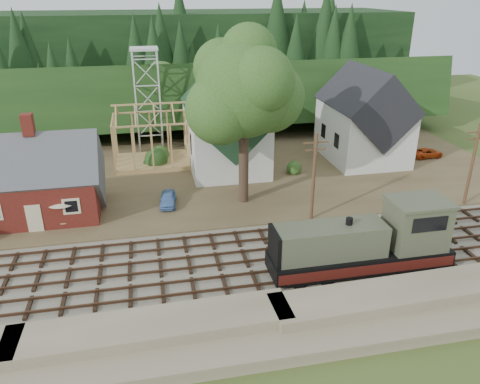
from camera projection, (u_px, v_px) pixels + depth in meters
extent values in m
plane|color=#384C1E|center=(245.00, 261.00, 34.94)|extent=(140.00, 140.00, 0.00)
cube|color=#7F7259|center=(276.00, 337.00, 27.31)|extent=(64.00, 5.00, 1.60)
cube|color=#726B5B|center=(245.00, 260.00, 34.91)|extent=(64.00, 11.00, 0.16)
cube|color=brown|center=(210.00, 173.00, 51.03)|extent=(64.00, 26.00, 0.30)
cube|color=#1E3F19|center=(188.00, 119.00, 72.63)|extent=(70.00, 28.96, 12.74)
cube|color=black|center=(179.00, 98.00, 86.99)|extent=(80.00, 20.00, 12.00)
cube|color=#511812|center=(41.00, 194.00, 40.96)|extent=(10.00, 7.00, 3.80)
cube|color=#4C4C51|center=(37.00, 173.00, 40.20)|extent=(10.80, 7.41, 7.41)
cube|color=#511812|center=(28.00, 125.00, 38.48)|extent=(0.90, 0.90, 1.80)
cube|color=beige|center=(34.00, 218.00, 38.09)|extent=(1.20, 0.06, 2.40)
cube|color=silver|center=(225.00, 138.00, 51.86)|extent=(8.00, 12.00, 6.40)
cube|color=#183521|center=(224.00, 109.00, 50.58)|extent=(8.40, 12.96, 8.40)
cube|color=silver|center=(235.00, 103.00, 44.39)|extent=(2.40, 2.40, 4.00)
cone|color=#183521|center=(235.00, 68.00, 43.07)|extent=(5.37, 5.37, 2.60)
cube|color=silver|center=(363.00, 132.00, 53.93)|extent=(8.00, 10.00, 6.40)
cube|color=black|center=(366.00, 104.00, 52.65)|extent=(8.40, 10.80, 8.40)
cube|color=tan|center=(153.00, 162.00, 53.35)|extent=(8.00, 6.00, 0.50)
cube|color=tan|center=(149.00, 104.00, 50.69)|extent=(8.00, 0.18, 0.18)
cube|color=silver|center=(136.00, 103.00, 54.92)|extent=(0.18, 0.18, 12.00)
cube|color=silver|center=(160.00, 102.00, 55.44)|extent=(0.18, 0.18, 12.00)
cube|color=silver|center=(136.00, 98.00, 57.43)|extent=(0.18, 0.18, 12.00)
cube|color=silver|center=(159.00, 97.00, 57.95)|extent=(0.18, 0.18, 12.00)
cube|color=silver|center=(144.00, 49.00, 54.03)|extent=(3.20, 3.20, 0.25)
cylinder|color=#38281E|center=(244.00, 161.00, 42.56)|extent=(0.90, 0.90, 8.00)
sphere|color=#2E521F|center=(244.00, 89.00, 39.96)|extent=(8.40, 8.40, 8.40)
sphere|color=#2E521F|center=(269.00, 97.00, 41.72)|extent=(6.40, 6.40, 6.40)
sphere|color=#2E521F|center=(220.00, 110.00, 39.44)|extent=(6.00, 6.00, 6.00)
cylinder|color=#4C331E|center=(314.00, 179.00, 39.31)|extent=(0.28, 0.28, 8.00)
cube|color=#4C331E|center=(316.00, 142.00, 38.02)|extent=(2.20, 0.12, 0.12)
cube|color=#4C331E|center=(316.00, 149.00, 38.26)|extent=(1.80, 0.12, 0.12)
cylinder|color=#4C331E|center=(472.00, 166.00, 42.09)|extent=(0.28, 0.28, 8.00)
cube|color=#4C331E|center=(479.00, 132.00, 40.81)|extent=(2.20, 0.12, 0.12)
cube|color=#4C331E|center=(477.00, 139.00, 41.05)|extent=(1.80, 0.12, 0.12)
cube|color=black|center=(358.00, 267.00, 33.53)|extent=(12.84, 2.68, 0.37)
cube|color=black|center=(359.00, 258.00, 33.23)|extent=(12.84, 3.10, 1.18)
cube|color=#484C37|center=(330.00, 241.00, 32.11)|extent=(7.70, 2.46, 2.25)
cube|color=#484C37|center=(416.00, 224.00, 33.06)|extent=(3.85, 3.00, 3.42)
cube|color=#484C37|center=(420.00, 202.00, 32.36)|extent=(4.07, 3.21, 0.21)
cube|color=black|center=(430.00, 225.00, 31.40)|extent=(2.57, 0.06, 1.07)
cube|color=#4C1510|center=(369.00, 270.00, 31.82)|extent=(12.84, 0.04, 0.75)
cube|color=#4C1510|center=(350.00, 247.00, 34.64)|extent=(12.84, 0.04, 0.75)
cylinder|color=black|center=(349.00, 223.00, 31.85)|extent=(0.47, 0.47, 0.75)
imported|color=#628ED2|center=(168.00, 199.00, 43.11)|extent=(1.81, 3.67, 1.20)
imported|color=#CA4010|center=(427.00, 153.00, 55.33)|extent=(3.94, 2.03, 1.06)
cylinder|color=silver|center=(63.00, 213.00, 39.14)|extent=(0.11, 0.11, 2.35)
cylinder|color=tan|center=(64.00, 220.00, 39.42)|extent=(1.50, 1.50, 0.09)
cone|color=beige|center=(61.00, 200.00, 38.67)|extent=(2.35, 2.35, 0.53)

